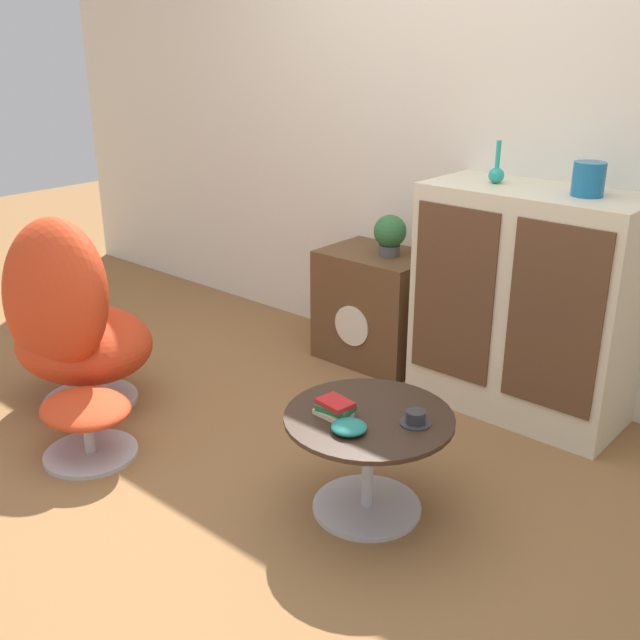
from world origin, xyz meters
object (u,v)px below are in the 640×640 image
object	(u,v)px
egg_chair	(70,321)
teacup	(416,419)
tv_console	(376,307)
book_stack	(335,408)
ottoman	(87,418)
vase_inner_left	(589,179)
coffee_table	(368,449)
potted_plant	(390,234)
sideboard	(525,304)
vase_leftmost	(497,173)
bowl	(349,427)

from	to	relation	value
egg_chair	teacup	xyz separation A→B (m)	(1.72, 0.31, -0.03)
tv_console	book_stack	xyz separation A→B (m)	(0.73, -1.23, 0.13)
egg_chair	ottoman	size ratio (longest dim) A/B	2.32
ottoman	vase_inner_left	bearing A→B (deg)	49.29
coffee_table	vase_inner_left	bearing A→B (deg)	77.49
coffee_table	egg_chair	bearing A→B (deg)	-170.83
ottoman	potted_plant	xyz separation A→B (m)	(0.37, 1.62, 0.54)
book_stack	sideboard	bearing A→B (deg)	84.06
tv_console	ottoman	size ratio (longest dim) A/B	1.46
sideboard	vase_leftmost	size ratio (longest dim) A/B	5.58
vase_inner_left	teacup	distance (m)	1.28
vase_leftmost	teacup	bearing A→B (deg)	-72.85
potted_plant	teacup	size ratio (longest dim) A/B	1.90
sideboard	tv_console	distance (m)	0.89
vase_inner_left	potted_plant	world-z (taller)	vase_inner_left
coffee_table	book_stack	bearing A→B (deg)	-139.76
sideboard	potted_plant	xyz separation A→B (m)	(-0.79, 0.02, 0.19)
sideboard	ottoman	distance (m)	2.00
ottoman	potted_plant	distance (m)	1.74
egg_chair	vase_leftmost	size ratio (longest dim) A/B	5.08
egg_chair	vase_leftmost	world-z (taller)	vase_leftmost
vase_leftmost	bowl	size ratio (longest dim) A/B	1.50
vase_leftmost	book_stack	xyz separation A→B (m)	(0.07, -1.21, -0.68)
sideboard	ottoman	world-z (taller)	sideboard
potted_plant	teacup	world-z (taller)	potted_plant
potted_plant	egg_chair	bearing A→B (deg)	-119.83
coffee_table	ottoman	bearing A→B (deg)	-157.28
sideboard	teacup	bearing A→B (deg)	-83.06
ottoman	bowl	distance (m)	1.21
egg_chair	coffee_table	world-z (taller)	egg_chair
teacup	book_stack	xyz separation A→B (m)	(-0.25, -0.14, 0.01)
vase_inner_left	potted_plant	xyz separation A→B (m)	(-1.00, 0.02, -0.41)
egg_chair	vase_leftmost	distance (m)	2.06
sideboard	bowl	size ratio (longest dim) A/B	8.38
sideboard	vase_inner_left	bearing A→B (deg)	1.01
sideboard	vase_inner_left	distance (m)	0.64
book_stack	potted_plant	bearing A→B (deg)	118.29
vase_inner_left	teacup	world-z (taller)	vase_inner_left
tv_console	egg_chair	xyz separation A→B (m)	(-0.73, -1.40, 0.14)
vase_inner_left	teacup	xyz separation A→B (m)	(-0.09, -1.07, -0.71)
ottoman	coffee_table	world-z (taller)	coffee_table
sideboard	coffee_table	world-z (taller)	sideboard
teacup	book_stack	size ratio (longest dim) A/B	0.81
sideboard	ottoman	bearing A→B (deg)	-125.93
sideboard	tv_console	bearing A→B (deg)	178.62
ottoman	coffee_table	size ratio (longest dim) A/B	0.67
teacup	ottoman	bearing A→B (deg)	-157.57
bowl	ottoman	bearing A→B (deg)	-163.78
tv_console	ottoman	xyz separation A→B (m)	(-0.30, -1.62, -0.12)
coffee_table	teacup	xyz separation A→B (m)	(0.16, 0.06, 0.16)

